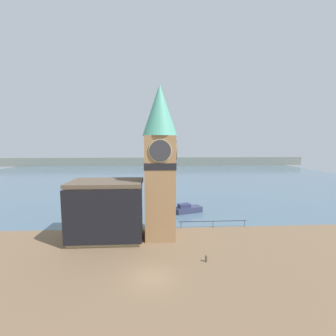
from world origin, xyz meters
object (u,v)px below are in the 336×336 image
Objects in this scene: pier_building at (107,210)px; clock_tower at (160,158)px; mooring_bollard_near at (206,258)px; boat_near at (188,209)px.

clock_tower is at bearing 1.91° from pier_building.
mooring_bollard_near is (5.12, -7.23, -10.96)m from clock_tower.
pier_building is at bearing -178.09° from clock_tower.
boat_near is 18.37m from mooring_bollard_near.
clock_tower reaches higher than mooring_bollard_near.
clock_tower is 14.09m from mooring_bollard_near.
mooring_bollard_near is at bearing -29.01° from pier_building.
boat_near is at bearing 41.02° from pier_building.
pier_building is at bearing 150.99° from mooring_bollard_near.
mooring_bollard_near is at bearing -54.72° from clock_tower.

